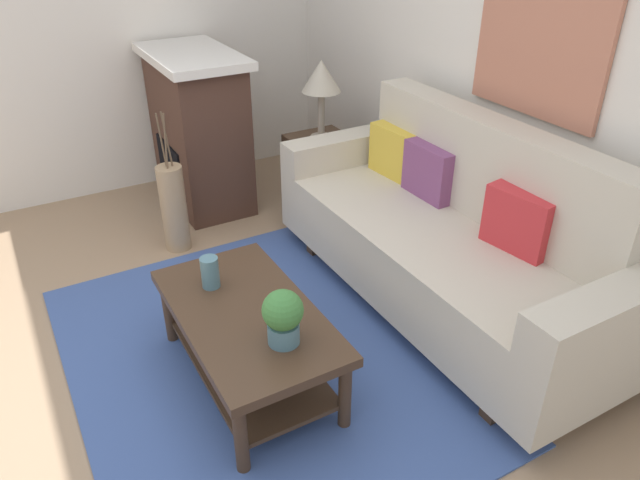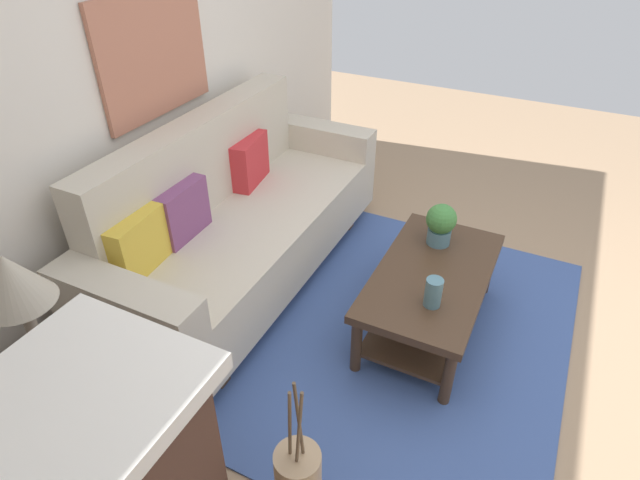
# 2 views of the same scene
# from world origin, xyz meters

# --- Properties ---
(ground_plane) EXTENTS (8.97, 8.97, 0.00)m
(ground_plane) POSITION_xyz_m (0.00, 0.00, 0.00)
(ground_plane) COLOR #9E7F60
(wall_back) EXTENTS (4.97, 0.10, 2.70)m
(wall_back) POSITION_xyz_m (0.00, 2.20, 1.35)
(wall_back) COLOR silver
(wall_back) RESTS_ON ground_plane
(wall_left) EXTENTS (0.10, 5.15, 2.70)m
(wall_left) POSITION_xyz_m (-2.54, 0.58, 1.35)
(wall_left) COLOR silver
(wall_left) RESTS_ON ground_plane
(area_rug) EXTENTS (2.36, 1.82, 0.01)m
(area_rug) POSITION_xyz_m (0.00, 0.50, 0.01)
(area_rug) COLOR #3D5693
(area_rug) RESTS_ON ground_plane
(couch) EXTENTS (2.30, 0.84, 1.08)m
(couch) POSITION_xyz_m (0.07, 1.67, 0.43)
(couch) COLOR beige
(couch) RESTS_ON ground_plane
(throw_pillow_mustard) EXTENTS (0.37, 0.15, 0.32)m
(throw_pillow_mustard) POSITION_xyz_m (-0.65, 1.79, 0.68)
(throw_pillow_mustard) COLOR gold
(throw_pillow_mustard) RESTS_ON couch
(throw_pillow_plum) EXTENTS (0.36, 0.13, 0.32)m
(throw_pillow_plum) POSITION_xyz_m (-0.29, 1.79, 0.68)
(throw_pillow_plum) COLOR #7A4270
(throw_pillow_plum) RESTS_ON couch
(throw_pillow_crimson) EXTENTS (0.37, 0.17, 0.32)m
(throw_pillow_crimson) POSITION_xyz_m (0.43, 1.79, 0.68)
(throw_pillow_crimson) COLOR red
(throw_pillow_crimson) RESTS_ON couch
(coffee_table) EXTENTS (1.10, 0.60, 0.43)m
(coffee_table) POSITION_xyz_m (0.12, 0.41, 0.31)
(coffee_table) COLOR #422D1E
(coffee_table) RESTS_ON ground_plane
(tabletop_vase) EXTENTS (0.09, 0.09, 0.16)m
(tabletop_vase) POSITION_xyz_m (-0.15, 0.34, 0.51)
(tabletop_vase) COLOR slate
(tabletop_vase) RESTS_ON coffee_table
(potted_plant_tabletop) EXTENTS (0.18, 0.18, 0.26)m
(potted_plant_tabletop) POSITION_xyz_m (0.41, 0.46, 0.57)
(potted_plant_tabletop) COLOR slate
(potted_plant_tabletop) RESTS_ON coffee_table
(side_table) EXTENTS (0.44, 0.44, 0.56)m
(side_table) POSITION_xyz_m (-1.38, 1.67, 0.28)
(side_table) COLOR #422D1E
(side_table) RESTS_ON ground_plane
(table_lamp) EXTENTS (0.28, 0.28, 0.57)m
(table_lamp) POSITION_xyz_m (-1.38, 1.67, 0.99)
(table_lamp) COLOR gray
(table_lamp) RESTS_ON side_table
(fireplace) EXTENTS (1.02, 0.58, 1.16)m
(fireplace) POSITION_xyz_m (-1.94, 0.92, 0.59)
(fireplace) COLOR #472D23
(fireplace) RESTS_ON ground_plane
(floor_vase) EXTENTS (0.17, 0.17, 0.60)m
(floor_vase) POSITION_xyz_m (-1.32, 0.50, 0.30)
(floor_vase) COLOR tan
(floor_vase) RESTS_ON ground_plane
(floor_vase_branch_a) EXTENTS (0.02, 0.03, 0.36)m
(floor_vase_branch_a) POSITION_xyz_m (-1.30, 0.50, 0.78)
(floor_vase_branch_a) COLOR brown
(floor_vase_branch_a) RESTS_ON floor_vase
(floor_vase_branch_b) EXTENTS (0.03, 0.04, 0.36)m
(floor_vase_branch_b) POSITION_xyz_m (-1.33, 0.51, 0.78)
(floor_vase_branch_b) COLOR brown
(floor_vase_branch_b) RESTS_ON floor_vase
(floor_vase_branch_c) EXTENTS (0.02, 0.03, 0.36)m
(floor_vase_branch_c) POSITION_xyz_m (-1.33, 0.48, 0.78)
(floor_vase_branch_c) COLOR brown
(floor_vase_branch_c) RESTS_ON floor_vase
(framed_painting) EXTENTS (0.85, 0.03, 0.68)m
(framed_painting) POSITION_xyz_m (0.07, 2.13, 1.43)
(framed_painting) COLOR #B77056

